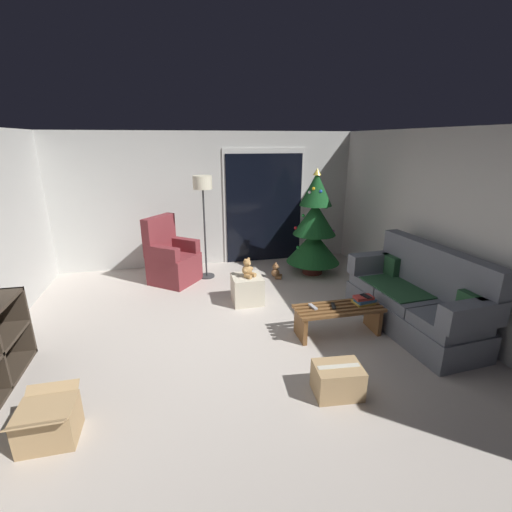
% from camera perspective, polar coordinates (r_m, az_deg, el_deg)
% --- Properties ---
extents(ground_plane, '(7.00, 7.00, 0.00)m').
position_cam_1_polar(ground_plane, '(4.49, -3.12, -13.50)').
color(ground_plane, '#BCB2A8').
extents(wall_back, '(5.72, 0.12, 2.50)m').
position_cam_1_polar(wall_back, '(6.95, -7.59, 8.85)').
color(wall_back, beige).
rests_on(wall_back, ground).
extents(wall_right, '(0.12, 6.00, 2.50)m').
position_cam_1_polar(wall_right, '(5.24, 29.23, 3.67)').
color(wall_right, beige).
rests_on(wall_right, ground).
extents(patio_door_frame, '(1.60, 0.02, 2.20)m').
position_cam_1_polar(patio_door_frame, '(7.08, 1.28, 7.94)').
color(patio_door_frame, silver).
rests_on(patio_door_frame, ground).
extents(patio_door_glass, '(1.50, 0.02, 2.10)m').
position_cam_1_polar(patio_door_glass, '(7.07, 1.31, 7.51)').
color(patio_door_glass, black).
rests_on(patio_door_glass, ground).
extents(couch, '(0.92, 1.99, 1.08)m').
position_cam_1_polar(couch, '(5.04, 24.24, -6.34)').
color(couch, slate).
rests_on(couch, ground).
extents(coffee_table, '(1.10, 0.40, 0.37)m').
position_cam_1_polar(coffee_table, '(4.64, 12.96, -9.30)').
color(coffee_table, brown).
rests_on(coffee_table, ground).
extents(remote_silver, '(0.07, 0.16, 0.02)m').
position_cam_1_polar(remote_silver, '(4.51, 9.06, -7.99)').
color(remote_silver, '#ADADB2').
rests_on(remote_silver, coffee_table).
extents(remote_black, '(0.09, 0.16, 0.02)m').
position_cam_1_polar(remote_black, '(4.57, 12.26, -7.80)').
color(remote_black, black).
rests_on(remote_black, coffee_table).
extents(book_stack, '(0.28, 0.21, 0.10)m').
position_cam_1_polar(book_stack, '(4.74, 16.85, -6.75)').
color(book_stack, '#B79333').
rests_on(book_stack, coffee_table).
extents(cell_phone, '(0.11, 0.16, 0.01)m').
position_cam_1_polar(cell_phone, '(4.72, 17.13, -6.13)').
color(cell_phone, black).
rests_on(cell_phone, book_stack).
extents(christmas_tree, '(0.96, 0.96, 1.89)m').
position_cam_1_polar(christmas_tree, '(6.45, 9.29, 4.37)').
color(christmas_tree, '#4C1E19').
rests_on(christmas_tree, ground).
extents(armchair, '(0.96, 0.96, 1.13)m').
position_cam_1_polar(armchair, '(6.26, -13.34, -0.53)').
color(armchair, maroon).
rests_on(armchair, ground).
extents(floor_lamp, '(0.32, 0.32, 1.78)m').
position_cam_1_polar(floor_lamp, '(6.12, -8.47, 9.98)').
color(floor_lamp, '#2D2D30').
rests_on(floor_lamp, ground).
extents(ottoman, '(0.44, 0.44, 0.42)m').
position_cam_1_polar(ottoman, '(5.39, -1.42, -5.33)').
color(ottoman, beige).
rests_on(ottoman, ground).
extents(teddy_bear_honey, '(0.21, 0.22, 0.29)m').
position_cam_1_polar(teddy_bear_honey, '(5.26, -1.35, -2.07)').
color(teddy_bear_honey, tan).
rests_on(teddy_bear_honey, ottoman).
extents(teddy_bear_chestnut_by_tree, '(0.21, 0.21, 0.29)m').
position_cam_1_polar(teddy_bear_chestnut_by_tree, '(6.34, 3.21, -2.52)').
color(teddy_bear_chestnut_by_tree, brown).
rests_on(teddy_bear_chestnut_by_tree, ground).
extents(cardboard_box_taped_mid_floor, '(0.47, 0.37, 0.31)m').
position_cam_1_polar(cardboard_box_taped_mid_floor, '(3.71, 12.89, -18.73)').
color(cardboard_box_taped_mid_floor, tan).
rests_on(cardboard_box_taped_mid_floor, ground).
extents(cardboard_box_open_near_shelf, '(0.44, 0.53, 0.37)m').
position_cam_1_polar(cardboard_box_open_near_shelf, '(3.61, -30.20, -22.06)').
color(cardboard_box_open_near_shelf, tan).
rests_on(cardboard_box_open_near_shelf, ground).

